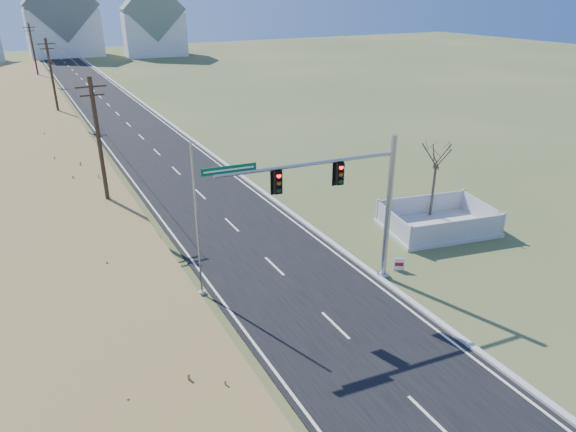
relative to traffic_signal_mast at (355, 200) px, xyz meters
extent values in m
plane|color=#435428|center=(-2.62, -0.66, -4.58)|extent=(260.00, 260.00, 0.00)
cube|color=black|center=(-2.62, 49.34, -4.55)|extent=(8.00, 180.00, 0.06)
cube|color=#B2AFA8|center=(1.53, 49.34, -4.49)|extent=(0.30, 180.00, 0.18)
cylinder|color=#422D1E|center=(-9.12, 14.34, -0.08)|extent=(0.26, 0.26, 9.00)
cube|color=#422D1E|center=(-9.12, 14.34, 3.82)|extent=(1.80, 0.10, 0.10)
cube|color=#422D1E|center=(-9.12, 14.34, 3.32)|extent=(1.40, 0.10, 0.10)
cylinder|color=#422D1E|center=(-9.12, 44.34, -0.08)|extent=(0.26, 0.26, 9.00)
cube|color=#422D1E|center=(-9.12, 44.34, 3.82)|extent=(1.80, 0.10, 0.10)
cube|color=#422D1E|center=(-9.12, 44.34, 3.32)|extent=(1.40, 0.10, 0.10)
cylinder|color=#422D1E|center=(-9.12, 74.34, -0.08)|extent=(0.26, 0.26, 9.00)
cube|color=#422D1E|center=(-9.12, 74.34, 3.82)|extent=(1.80, 0.10, 0.10)
cube|color=#422D1E|center=(-9.12, 74.34, 3.32)|extent=(1.40, 0.10, 0.10)
cube|color=silver|center=(-0.62, 111.34, 0.42)|extent=(15.00, 10.00, 10.00)
cube|color=slate|center=(-0.62, 111.34, 6.32)|extent=(15.27, 10.20, 15.27)
cube|color=silver|center=(17.38, 103.34, -0.08)|extent=(13.87, 10.31, 9.00)
cube|color=slate|center=(17.38, 103.34, 5.32)|extent=(14.12, 10.51, 13.24)
cylinder|color=#9EA0A5|center=(1.88, -0.19, -4.47)|extent=(0.64, 0.64, 0.21)
cylinder|color=#9EA0A5|center=(1.88, -0.19, -0.83)|extent=(0.28, 0.28, 7.50)
cylinder|color=#9EA0A5|center=(-2.38, 0.24, 2.06)|extent=(8.54, 1.02, 0.17)
cube|color=black|center=(-0.89, 0.09, 1.44)|extent=(0.37, 0.31, 1.05)
cube|color=black|center=(-3.88, 0.39, 1.44)|extent=(0.37, 0.31, 1.05)
cube|color=#045532|center=(-6.01, 0.60, 2.28)|extent=(2.35, 0.27, 0.32)
cube|color=#B7B5AD|center=(8.40, 2.86, -4.45)|extent=(7.22, 5.58, 0.25)
cube|color=#ADAEB2|center=(8.00, 0.83, -3.71)|extent=(6.09, 1.26, 1.24)
cube|color=#ADAEB2|center=(8.79, 4.88, -3.71)|extent=(6.09, 1.26, 1.24)
cube|color=#ADAEB2|center=(5.36, 3.44, -3.71)|extent=(0.86, 4.07, 1.24)
cube|color=#ADAEB2|center=(11.44, 2.27, -3.71)|extent=(0.86, 4.07, 1.24)
cube|color=white|center=(3.04, -0.05, -4.20)|extent=(0.51, 0.33, 0.70)
cube|color=#B50C1D|center=(3.02, -0.08, -4.20)|extent=(0.40, 0.25, 0.20)
cylinder|color=#B7B5AD|center=(-6.92, 2.63, -4.50)|extent=(0.34, 0.34, 0.15)
cylinder|color=#9EA0A5|center=(-6.92, 2.63, -0.77)|extent=(0.10, 0.10, 7.62)
cylinder|color=#4C3F33|center=(9.17, 4.34, -2.79)|extent=(0.16, 0.16, 3.57)
camera|label=1|loc=(-13.26, -18.22, 9.01)|focal=32.00mm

